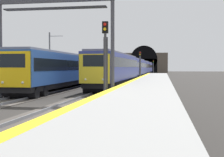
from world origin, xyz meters
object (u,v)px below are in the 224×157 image
Objects in this scene: train_main_approaching at (138,68)px; catenary_mast_near at (50,57)px; railway_signal_far at (153,65)px; railway_signal_mid at (140,64)px; train_adjacent_platform at (85,68)px; railway_signal_near at (105,56)px; overhead_signal_gantry at (55,23)px.

catenary_mast_near is at bearing -27.47° from train_main_approaching.
railway_signal_mid is at bearing 0.00° from railway_signal_far.
train_main_approaching is 26.05m from train_adjacent_platform.
railway_signal_near reaches higher than train_adjacent_platform.
railway_signal_far is (47.82, -1.86, 0.75)m from train_main_approaching.
railway_signal_mid is (-17.70, -1.86, 0.60)m from train_main_approaching.
train_adjacent_platform is 4.54× the size of overhead_signal_gantry.
railway_signal_mid reaches higher than train_main_approaching.
railway_signal_mid is 0.98× the size of railway_signal_far.
overhead_signal_gantry reaches higher than train_adjacent_platform.
train_main_approaching is 9.02× the size of overhead_signal_gantry.
railway_signal_near is 94.99m from railway_signal_far.
overhead_signal_gantry is at bearing -2.75° from railway_signal_far.
train_adjacent_platform is at bearing -123.35° from catenary_mast_near.
overhead_signal_gantry is 1.17× the size of catenary_mast_near.
railway_signal_near is 0.59× the size of overhead_signal_gantry.
railway_signal_mid is at bearing -9.46° from overhead_signal_gantry.
railway_signal_near is 29.37m from catenary_mast_near.
railway_signal_far reaches higher than train_main_approaching.
overhead_signal_gantry is (2.87, 4.43, 2.65)m from railway_signal_near.
railway_signal_far is 70.33m from catenary_mast_near.
catenary_mast_near is at bearing -11.19° from railway_signal_far.
railway_signal_mid is at bearing -180.00° from railway_signal_near.
overhead_signal_gantry reaches higher than train_main_approaching.
railway_signal_near is at bearing 0.00° from railway_signal_mid.
catenary_mast_near is at bearing -123.85° from train_adjacent_platform.
catenary_mast_near is at bearing -75.74° from railway_signal_mid.
railway_signal_mid is (29.47, 0.00, -0.22)m from railway_signal_near.
train_main_approaching is 16.35× the size of railway_signal_far.
train_main_approaching is at bearing -174.01° from railway_signal_mid.
railway_signal_far reaches higher than train_adjacent_platform.
train_adjacent_platform is 7.76× the size of railway_signal_near.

